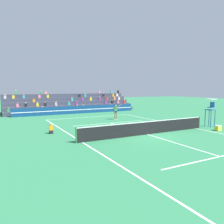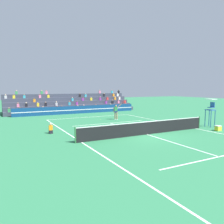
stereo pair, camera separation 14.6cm
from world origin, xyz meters
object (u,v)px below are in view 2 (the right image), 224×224
object	(u,v)px
ball_kid_courtside	(51,129)
equipment_cooler	(218,128)
tennis_player	(116,111)
umpire_chair	(211,109)
tennis_ball	(101,120)

from	to	relation	value
ball_kid_courtside	equipment_cooler	world-z (taller)	ball_kid_courtside
tennis_player	equipment_cooler	bearing A→B (deg)	-64.80
tennis_player	equipment_cooler	distance (m)	10.99
tennis_player	ball_kid_courtside	bearing A→B (deg)	-153.05
umpire_chair	tennis_player	xyz separation A→B (m)	(-5.69, 8.29, -0.74)
tennis_player	tennis_ball	bearing A→B (deg)	162.89
umpire_chair	tennis_player	size ratio (longest dim) A/B	1.18
tennis_player	equipment_cooler	size ratio (longest dim) A/B	4.53
umpire_chair	ball_kid_courtside	distance (m)	14.79
umpire_chair	equipment_cooler	distance (m)	2.43
tennis_player	tennis_ball	distance (m)	2.04
equipment_cooler	tennis_player	bearing A→B (deg)	115.20
ball_kid_courtside	tennis_ball	bearing A→B (deg)	35.67
equipment_cooler	tennis_ball	bearing A→B (deg)	121.48
ball_kid_courtside	tennis_player	size ratio (longest dim) A/B	0.37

